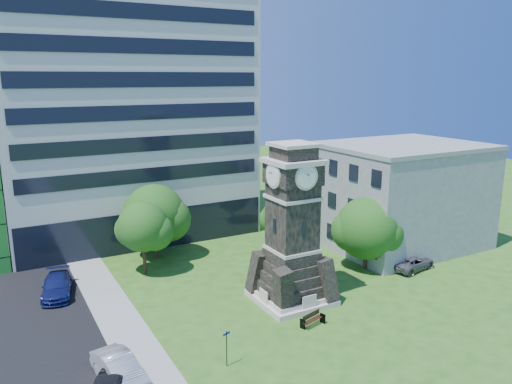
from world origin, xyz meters
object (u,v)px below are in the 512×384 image
car_street_north (57,286)px  street_sign (227,345)px  car_street_mid (120,369)px  park_bench (312,319)px  car_east_lot (412,263)px  clock_tower (292,235)px

car_street_north → street_sign: 17.17m
car_street_mid → car_street_north: bearing=85.3°
car_street_mid → park_bench: car_street_mid is taller
car_street_mid → car_east_lot: (27.17, 4.32, -0.15)m
car_street_north → clock_tower: bearing=-20.3°
car_street_north → street_sign: size_ratio=2.30×
clock_tower → street_sign: clock_tower is taller
park_bench → street_sign: bearing=177.2°
car_street_north → park_bench: bearing=-31.7°
car_street_mid → car_east_lot: 27.51m
clock_tower → car_east_lot: (12.93, 0.06, -4.65)m
car_street_mid → park_bench: (13.32, 0.12, -0.29)m
clock_tower → park_bench: 6.39m
street_sign → car_street_mid: bearing=145.2°
car_street_north → car_east_lot: 30.21m
clock_tower → car_street_mid: size_ratio=2.58×
car_street_mid → park_bench: size_ratio=2.64×
street_sign → car_east_lot: bearing=-5.0°
park_bench → street_sign: (-7.36, -1.65, 0.93)m
clock_tower → street_sign: 10.82m
park_bench → street_sign: 7.60m
car_street_mid → car_street_north: size_ratio=0.91×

